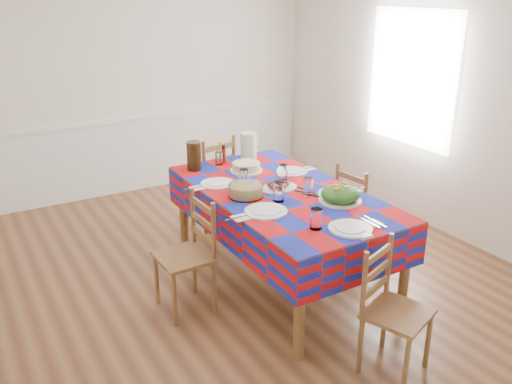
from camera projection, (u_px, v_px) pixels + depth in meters
room at (237, 125)px, 4.39m from camera, size 4.58×5.08×2.78m
wainscot at (142, 151)px, 6.70m from camera, size 4.41×0.06×0.92m
window_right at (411, 78)px, 5.63m from camera, size 0.00×1.40×1.40m
dining_table at (281, 201)px, 4.49m from camera, size 1.14×2.12×0.83m
setting_near_head at (339, 225)px, 3.76m from camera, size 0.50×0.34×0.15m
setting_left_near at (270, 204)px, 4.10m from camera, size 0.59×0.35×0.16m
setting_left_far at (227, 181)px, 4.59m from camera, size 0.53×0.31×0.14m
setting_right_near at (326, 191)px, 4.37m from camera, size 0.55×0.32×0.14m
setting_right_far at (289, 172)px, 4.82m from camera, size 0.54×0.31×0.14m
meat_platter at (278, 186)px, 4.49m from camera, size 0.33×0.24×0.06m
salad_platter at (340, 195)px, 4.22m from camera, size 0.34×0.34×0.14m
pasta_bowl at (246, 191)px, 4.33m from camera, size 0.28×0.28×0.10m
cake at (246, 167)px, 4.91m from camera, size 0.30×0.30×0.08m
serving_utensils at (306, 192)px, 4.43m from camera, size 0.14×0.30×0.01m
flower_vase at (219, 155)px, 5.08m from camera, size 0.14×0.12×0.23m
hot_sauce at (224, 154)px, 5.15m from camera, size 0.04×0.04×0.17m
green_pitcher at (249, 146)px, 5.21m from camera, size 0.16×0.16×0.27m
tea_pitcher at (194, 156)px, 4.93m from camera, size 0.13×0.13×0.26m
name_card at (367, 237)px, 3.62m from camera, size 0.09×0.03×0.02m
chair_near at (392, 311)px, 3.51m from camera, size 0.50×0.49×0.89m
chair_far at (212, 182)px, 5.66m from camera, size 0.50×0.48×0.99m
chair_left at (189, 255)px, 4.19m from camera, size 0.40×0.42×0.93m
chair_right at (359, 213)px, 4.99m from camera, size 0.43×0.44×0.90m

